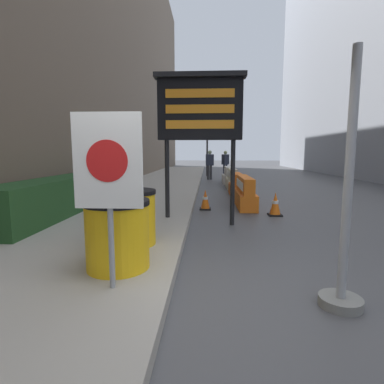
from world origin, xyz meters
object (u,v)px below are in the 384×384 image
barrel_drum_foreground (118,234)px  barrel_drum_middle (131,217)px  jersey_barrier_cream (232,180)px  jersey_barrier_orange_far (237,186)px  pedestrian_worker (225,162)px  warning_sign (108,171)px  jersey_barrier_orange_near (245,193)px  traffic_light_near_curb (207,129)px  message_board (200,111)px  jersey_barrier_white (229,176)px  traffic_cone_mid (275,204)px  pedestrian_passerby (210,162)px  traffic_cone_near (205,200)px

barrel_drum_foreground → barrel_drum_middle: same height
jersey_barrier_cream → jersey_barrier_orange_far: bearing=-90.0°
barrel_drum_foreground → barrel_drum_middle: 1.00m
pedestrian_worker → barrel_drum_middle: bearing=-143.2°
warning_sign → jersey_barrier_orange_near: bearing=70.3°
traffic_light_near_curb → warning_sign: bearing=-93.1°
message_board → jersey_barrier_white: 9.68m
message_board → traffic_cone_mid: message_board is taller
warning_sign → barrel_drum_foreground: bearing=100.3°
barrel_drum_foreground → traffic_cone_mid: (2.86, 4.08, -0.30)m
barrel_drum_middle → pedestrian_worker: 15.52m
warning_sign → jersey_barrier_white: size_ratio=0.91×
jersey_barrier_orange_near → pedestrian_worker: bearing=89.8°
traffic_light_near_curb → jersey_barrier_white: bearing=-75.9°
warning_sign → jersey_barrier_orange_far: (2.13, 8.35, -1.06)m
barrel_drum_middle → traffic_light_near_curb: 16.23m
message_board → jersey_barrier_cream: size_ratio=1.66×
barrel_drum_middle → jersey_barrier_orange_near: barrel_drum_middle is taller
traffic_cone_mid → jersey_barrier_orange_near: bearing=116.0°
pedestrian_passerby → jersey_barrier_white: bearing=-71.7°
barrel_drum_middle → traffic_cone_mid: barrel_drum_middle is taller
traffic_cone_mid → jersey_barrier_white: bearing=94.3°
traffic_cone_mid → warning_sign: bearing=-120.6°
jersey_barrier_orange_near → pedestrian_worker: (0.04, 10.97, 0.63)m
warning_sign → jersey_barrier_white: warning_sign is taller
jersey_barrier_orange_far → traffic_light_near_curb: traffic_light_near_curb is taller
barrel_drum_middle → jersey_barrier_cream: size_ratio=0.44×
jersey_barrier_orange_near → pedestrian_passerby: pedestrian_passerby is taller
barrel_drum_foreground → jersey_barrier_orange_near: size_ratio=0.41×
traffic_light_near_curb → pedestrian_worker: 2.55m
jersey_barrier_orange_far → traffic_cone_near: bearing=-111.7°
jersey_barrier_orange_near → barrel_drum_foreground: bearing=-112.6°
pedestrian_worker → pedestrian_passerby: (-1.04, -1.85, 0.01)m
barrel_drum_foreground → jersey_barrier_orange_far: barrel_drum_foreground is taller
warning_sign → traffic_cone_mid: bearing=59.4°
jersey_barrier_orange_far → pedestrian_worker: bearing=89.7°
barrel_drum_foreground → traffic_light_near_curb: bearing=86.4°
jersey_barrier_cream → jersey_barrier_white: bearing=90.0°
warning_sign → traffic_light_near_curb: bearing=86.9°
barrel_drum_middle → warning_sign: bearing=-82.8°
barrel_drum_foreground → jersey_barrier_white: (2.23, 12.36, -0.21)m
barrel_drum_middle → jersey_barrier_cream: 9.37m
message_board → jersey_barrier_orange_far: message_board is taller
traffic_cone_near → jersey_barrier_white: bearing=81.1°
jersey_barrier_orange_near → jersey_barrier_cream: jersey_barrier_orange_near is taller
jersey_barrier_white → pedestrian_worker: bearing=89.4°
jersey_barrier_white → traffic_cone_near: (-1.18, -7.55, -0.11)m
jersey_barrier_orange_far → jersey_barrier_cream: bearing=90.0°
message_board → traffic_light_near_curb: 14.00m
barrel_drum_middle → traffic_cone_mid: size_ratio=1.43×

